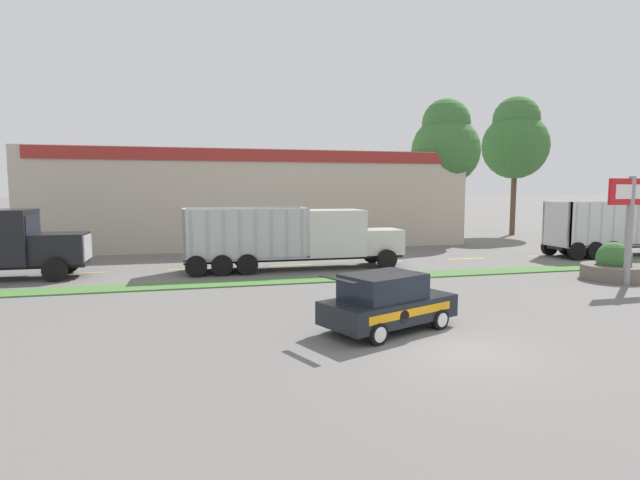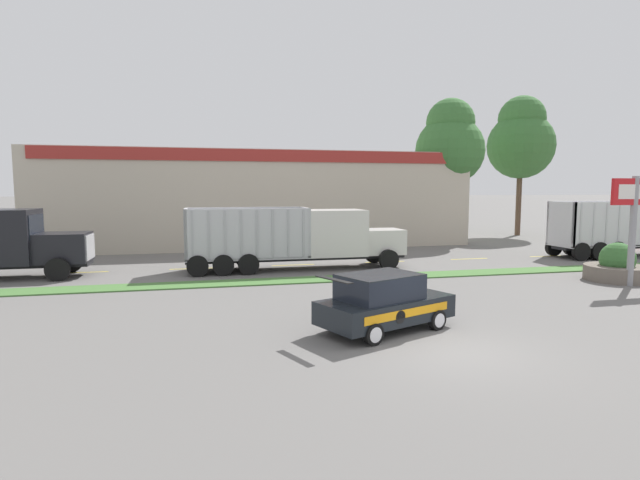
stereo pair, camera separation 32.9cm
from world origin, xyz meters
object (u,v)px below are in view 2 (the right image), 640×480
(dump_truck_mid, at_px, (315,239))
(store_sign_post, at_px, (634,210))
(stone_planter, at_px, (617,267))
(rally_car, at_px, (384,302))

(dump_truck_mid, bearing_deg, store_sign_post, -32.27)
(dump_truck_mid, xyz_separation_m, store_sign_post, (12.33, -7.78, 1.71))
(stone_planter, bearing_deg, dump_truck_mid, 152.85)
(rally_car, xyz_separation_m, store_sign_post, (12.90, 4.09, 2.44))
(store_sign_post, bearing_deg, dump_truck_mid, 147.73)
(dump_truck_mid, height_order, stone_planter, dump_truck_mid)
(rally_car, relative_size, store_sign_post, 0.95)
(rally_car, bearing_deg, store_sign_post, 17.60)
(store_sign_post, distance_m, stone_planter, 3.00)
(rally_car, bearing_deg, dump_truck_mid, 87.23)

